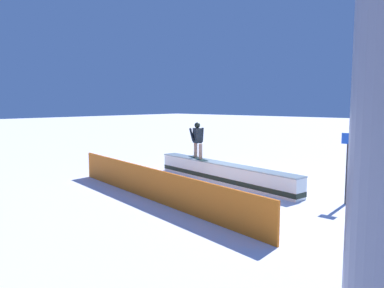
{
  "coord_description": "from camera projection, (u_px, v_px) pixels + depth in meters",
  "views": [
    {
      "loc": [
        -7.82,
        10.46,
        2.82
      ],
      "look_at": [
        0.68,
        0.88,
        1.4
      ],
      "focal_mm": 34.81,
      "sensor_mm": 36.0,
      "label": 1
    }
  ],
  "objects": [
    {
      "name": "snowboarder",
      "position": [
        197.0,
        139.0,
        14.22
      ],
      "size": [
        1.42,
        0.96,
        1.38
      ],
      "color": "black",
      "rests_on": "grind_box"
    },
    {
      "name": "trail_marker",
      "position": [
        348.0,
        166.0,
        10.32
      ],
      "size": [
        0.4,
        0.1,
        1.99
      ],
      "color": "#262628",
      "rests_on": "ground_plane"
    },
    {
      "name": "grind_box",
      "position": [
        223.0,
        174.0,
        13.21
      ],
      "size": [
        6.56,
        1.66,
        0.69
      ],
      "color": "white",
      "rests_on": "ground_plane"
    },
    {
      "name": "ground_plane",
      "position": [
        223.0,
        182.0,
        13.24
      ],
      "size": [
        120.0,
        120.0,
        0.0
      ],
      "primitive_type": "plane",
      "color": "white"
    },
    {
      "name": "safety_fence",
      "position": [
        153.0,
        185.0,
        10.72
      ],
      "size": [
        8.85,
        1.57,
        0.94
      ],
      "primitive_type": "cube",
      "rotation": [
        0.0,
        0.0,
        -0.17
      ],
      "color": "orange",
      "rests_on": "ground_plane"
    }
  ]
}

